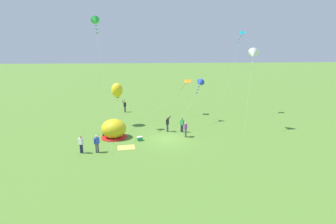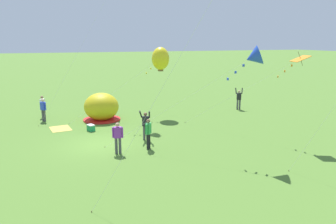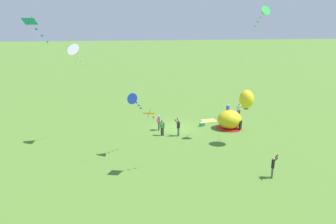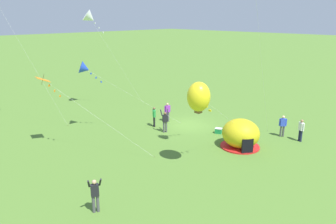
{
  "view_description": "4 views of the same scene",
  "coord_description": "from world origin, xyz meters",
  "px_view_note": "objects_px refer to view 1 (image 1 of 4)",
  "views": [
    {
      "loc": [
        -2.48,
        -26.89,
        9.64
      ],
      "look_at": [
        0.12,
        2.04,
        2.55
      ],
      "focal_mm": 28.0,
      "sensor_mm": 36.0,
      "label": 1
    },
    {
      "loc": [
        18.63,
        -2.89,
        6.0
      ],
      "look_at": [
        2.03,
        3.42,
        2.09
      ],
      "focal_mm": 35.0,
      "sensor_mm": 36.0,
      "label": 2
    },
    {
      "loc": [
        5.54,
        34.85,
        12.02
      ],
      "look_at": [
        1.26,
        2.88,
        2.72
      ],
      "focal_mm": 35.0,
      "sensor_mm": 36.0,
      "label": 3
    },
    {
      "loc": [
        -17.86,
        20.31,
        9.17
      ],
      "look_at": [
        -0.25,
        2.71,
        1.8
      ],
      "focal_mm": 35.0,
      "sensor_mm": 36.0,
      "label": 4
    }
  ],
  "objects_px": {
    "cooler_box": "(140,139)",
    "kite_blue": "(200,83)",
    "person_far_back": "(182,124)",
    "kite_teal": "(242,36)",
    "person_center_field": "(186,129)",
    "person_arms_raised": "(125,106)",
    "kite_orange": "(186,83)",
    "kite_yellow": "(117,90)",
    "person_flying_kite": "(168,123)",
    "person_with_toddler": "(81,143)",
    "kite_white": "(253,54)",
    "kite_green": "(95,21)",
    "popup_tent": "(114,129)",
    "person_watching_sky": "(97,143)"
  },
  "relations": [
    {
      "from": "cooler_box",
      "to": "kite_blue",
      "type": "relative_size",
      "value": 0.08
    },
    {
      "from": "person_far_back",
      "to": "kite_teal",
      "type": "height_order",
      "value": "kite_teal"
    },
    {
      "from": "person_far_back",
      "to": "kite_teal",
      "type": "relative_size",
      "value": 0.14
    },
    {
      "from": "person_center_field",
      "to": "person_arms_raised",
      "type": "height_order",
      "value": "person_arms_raised"
    },
    {
      "from": "cooler_box",
      "to": "kite_orange",
      "type": "xyz_separation_m",
      "value": [
        6.7,
        10.83,
        4.55
      ]
    },
    {
      "from": "kite_yellow",
      "to": "person_flying_kite",
      "type": "bearing_deg",
      "value": -27.37
    },
    {
      "from": "cooler_box",
      "to": "kite_teal",
      "type": "xyz_separation_m",
      "value": [
        14.63,
        11.15,
        11.16
      ]
    },
    {
      "from": "kite_teal",
      "to": "kite_orange",
      "type": "bearing_deg",
      "value": -177.67
    },
    {
      "from": "kite_teal",
      "to": "person_far_back",
      "type": "bearing_deg",
      "value": -138.34
    },
    {
      "from": "person_flying_kite",
      "to": "kite_yellow",
      "type": "xyz_separation_m",
      "value": [
        -6.04,
        3.12,
        3.57
      ]
    },
    {
      "from": "person_with_toddler",
      "to": "kite_white",
      "type": "height_order",
      "value": "kite_white"
    },
    {
      "from": "person_arms_raised",
      "to": "kite_green",
      "type": "bearing_deg",
      "value": -103.47
    },
    {
      "from": "popup_tent",
      "to": "kite_green",
      "type": "distance_m",
      "value": 12.05
    },
    {
      "from": "person_with_toddler",
      "to": "kite_white",
      "type": "distance_m",
      "value": 21.08
    },
    {
      "from": "person_center_field",
      "to": "person_flying_kite",
      "type": "bearing_deg",
      "value": 131.04
    },
    {
      "from": "person_arms_raised",
      "to": "kite_orange",
      "type": "relative_size",
      "value": 0.26
    },
    {
      "from": "kite_white",
      "to": "kite_blue",
      "type": "relative_size",
      "value": 1.29
    },
    {
      "from": "person_flying_kite",
      "to": "kite_teal",
      "type": "relative_size",
      "value": 0.16
    },
    {
      "from": "kite_blue",
      "to": "kite_orange",
      "type": "distance_m",
      "value": 3.98
    },
    {
      "from": "kite_white",
      "to": "kite_green",
      "type": "xyz_separation_m",
      "value": [
        -17.76,
        1.2,
        3.58
      ]
    },
    {
      "from": "person_flying_kite",
      "to": "cooler_box",
      "type": "bearing_deg",
      "value": -138.61
    },
    {
      "from": "person_flying_kite",
      "to": "kite_blue",
      "type": "distance_m",
      "value": 7.53
    },
    {
      "from": "kite_orange",
      "to": "kite_green",
      "type": "relative_size",
      "value": 0.55
    },
    {
      "from": "person_far_back",
      "to": "person_flying_kite",
      "type": "bearing_deg",
      "value": 168.22
    },
    {
      "from": "person_arms_raised",
      "to": "person_with_toddler",
      "type": "bearing_deg",
      "value": -100.34
    },
    {
      "from": "person_watching_sky",
      "to": "kite_green",
      "type": "relative_size",
      "value": 0.13
    },
    {
      "from": "cooler_box",
      "to": "kite_blue",
      "type": "distance_m",
      "value": 11.7
    },
    {
      "from": "cooler_box",
      "to": "person_far_back",
      "type": "xyz_separation_m",
      "value": [
        4.92,
        2.52,
        0.74
      ]
    },
    {
      "from": "kite_blue",
      "to": "kite_orange",
      "type": "relative_size",
      "value": 1.04
    },
    {
      "from": "person_far_back",
      "to": "person_with_toddler",
      "type": "height_order",
      "value": "same"
    },
    {
      "from": "person_center_field",
      "to": "kite_white",
      "type": "bearing_deg",
      "value": 15.82
    },
    {
      "from": "person_center_field",
      "to": "person_flying_kite",
      "type": "xyz_separation_m",
      "value": [
        -1.84,
        2.11,
        0.03
      ]
    },
    {
      "from": "person_with_toddler",
      "to": "kite_teal",
      "type": "height_order",
      "value": "kite_teal"
    },
    {
      "from": "kite_white",
      "to": "kite_yellow",
      "type": "height_order",
      "value": "kite_white"
    },
    {
      "from": "person_far_back",
      "to": "kite_orange",
      "type": "distance_m",
      "value": 9.31
    },
    {
      "from": "person_far_back",
      "to": "kite_blue",
      "type": "height_order",
      "value": "kite_blue"
    },
    {
      "from": "person_center_field",
      "to": "kite_blue",
      "type": "relative_size",
      "value": 0.23
    },
    {
      "from": "cooler_box",
      "to": "person_with_toddler",
      "type": "height_order",
      "value": "person_with_toddler"
    },
    {
      "from": "cooler_box",
      "to": "kite_yellow",
      "type": "height_order",
      "value": "kite_yellow"
    },
    {
      "from": "person_watching_sky",
      "to": "kite_teal",
      "type": "height_order",
      "value": "kite_teal"
    },
    {
      "from": "popup_tent",
      "to": "person_far_back",
      "type": "height_order",
      "value": "popup_tent"
    },
    {
      "from": "kite_teal",
      "to": "person_with_toddler",
      "type": "bearing_deg",
      "value": -144.83
    },
    {
      "from": "popup_tent",
      "to": "kite_green",
      "type": "relative_size",
      "value": 0.21
    },
    {
      "from": "kite_blue",
      "to": "kite_teal",
      "type": "bearing_deg",
      "value": 31.33
    },
    {
      "from": "cooler_box",
      "to": "person_watching_sky",
      "type": "xyz_separation_m",
      "value": [
        -3.97,
        -2.93,
        0.74
      ]
    },
    {
      "from": "person_flying_kite",
      "to": "kite_orange",
      "type": "height_order",
      "value": "kite_orange"
    },
    {
      "from": "person_arms_raised",
      "to": "person_center_field",
      "type": "bearing_deg",
      "value": -58.66
    },
    {
      "from": "popup_tent",
      "to": "kite_teal",
      "type": "bearing_deg",
      "value": 29.61
    },
    {
      "from": "person_far_back",
      "to": "kite_white",
      "type": "xyz_separation_m",
      "value": [
        8.23,
        0.52,
        7.98
      ]
    },
    {
      "from": "person_far_back",
      "to": "kite_white",
      "type": "bearing_deg",
      "value": 3.61
    }
  ]
}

